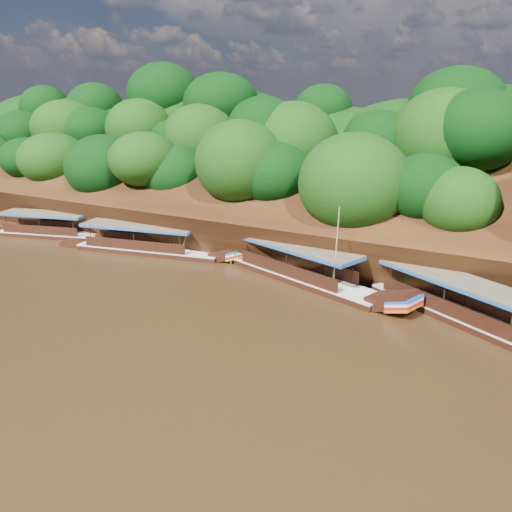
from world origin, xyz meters
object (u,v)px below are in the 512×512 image
Objects in this scene: boat_2 at (157,248)px; boat_3 at (59,232)px; boat_1 at (313,277)px; boat_0 at (476,317)px.

boat_2 is 11.83m from boat_3.
boat_1 is at bearing -13.52° from boat_2.
boat_1 is 1.17× the size of boat_3.
boat_0 is 11.20m from boat_1.
boat_3 is (-11.82, -0.45, -0.02)m from boat_2.
boat_1 reaches higher than boat_2.
boat_3 is (-37.60, 1.60, -0.04)m from boat_0.
boat_2 is (-14.70, 0.38, -0.05)m from boat_1.
boat_0 reaches higher than boat_3.
boat_3 is at bearing -162.17° from boat_1.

